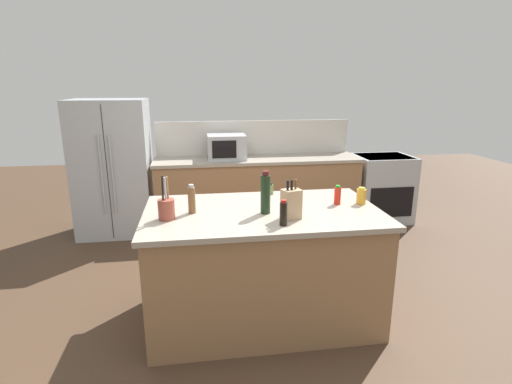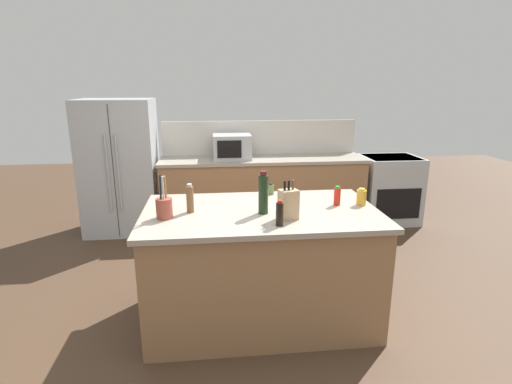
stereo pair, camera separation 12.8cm
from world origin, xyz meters
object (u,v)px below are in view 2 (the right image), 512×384
at_px(knife_block, 288,204).
at_px(pepper_grinder, 190,199).
at_px(microwave, 232,147).
at_px(soy_sauce_bottle, 280,214).
at_px(honey_jar, 361,197).
at_px(spice_jar_oregano, 271,189).
at_px(wine_bottle, 263,194).
at_px(utensil_crock, 164,207).
at_px(range_oven, 389,189).
at_px(hot_sauce_bottle, 337,196).
at_px(refrigerator, 120,167).

height_order(knife_block, pepper_grinder, knife_block).
relative_size(microwave, pepper_grinder, 2.19).
distance_m(soy_sauce_bottle, honey_jar, 0.84).
bearing_deg(spice_jar_oregano, wine_bottle, -104.63).
relative_size(soy_sauce_bottle, pepper_grinder, 0.82).
height_order(utensil_crock, pepper_grinder, utensil_crock).
relative_size(range_oven, honey_jar, 6.64).
xyz_separation_m(utensil_crock, hot_sauce_bottle, (1.36, 0.18, -0.01)).
bearing_deg(wine_bottle, microwave, 92.90).
xyz_separation_m(range_oven, honey_jar, (-1.25, -2.16, 0.54)).
xyz_separation_m(range_oven, spice_jar_oregano, (-1.93, -1.76, 0.52)).
bearing_deg(spice_jar_oregano, microwave, 98.09).
relative_size(microwave, wine_bottle, 1.49).
bearing_deg(knife_block, range_oven, 36.00).
height_order(spice_jar_oregano, honey_jar, honey_jar).
bearing_deg(range_oven, knife_block, -128.04).
bearing_deg(wine_bottle, soy_sauce_bottle, -74.62).
distance_m(utensil_crock, spice_jar_oregano, 1.03).
xyz_separation_m(refrigerator, microwave, (1.44, -0.05, 0.24)).
bearing_deg(hot_sauce_bottle, soy_sauce_bottle, -141.97).
xyz_separation_m(utensil_crock, wine_bottle, (0.73, 0.03, 0.07)).
relative_size(utensil_crock, soy_sauce_bottle, 1.74).
bearing_deg(honey_jar, microwave, 113.41).
bearing_deg(soy_sauce_bottle, microwave, 94.31).
relative_size(hot_sauce_bottle, wine_bottle, 0.48).
relative_size(microwave, honey_jar, 3.53).
bearing_deg(honey_jar, pepper_grinder, -178.51).
height_order(pepper_grinder, honey_jar, pepper_grinder).
distance_m(refrigerator, honey_jar, 3.25).
height_order(refrigerator, soy_sauce_bottle, refrigerator).
distance_m(knife_block, wine_bottle, 0.23).
height_order(knife_block, honey_jar, knife_block).
distance_m(knife_block, soy_sauce_bottle, 0.16).
height_order(soy_sauce_bottle, honey_jar, soy_sauce_bottle).
height_order(range_oven, knife_block, knife_block).
bearing_deg(honey_jar, spice_jar_oregano, 150.02).
bearing_deg(soy_sauce_bottle, refrigerator, 122.05).
bearing_deg(honey_jar, hot_sauce_bottle, 174.20).
distance_m(range_oven, microwave, 2.27).
relative_size(soy_sauce_bottle, honey_jar, 1.33).
bearing_deg(microwave, utensil_crock, -104.99).
bearing_deg(soy_sauce_bottle, spice_jar_oregano, 85.90).
height_order(knife_block, hot_sauce_bottle, knife_block).
xyz_separation_m(range_oven, microwave, (-2.18, 0.00, 0.63)).
bearing_deg(knife_block, honey_jar, 6.92).
distance_m(refrigerator, microwave, 1.46).
bearing_deg(utensil_crock, pepper_grinder, 33.49).
relative_size(utensil_crock, hot_sauce_bottle, 2.03).
relative_size(range_oven, soy_sauce_bottle, 5.01).
bearing_deg(utensil_crock, soy_sauce_bottle, -17.13).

